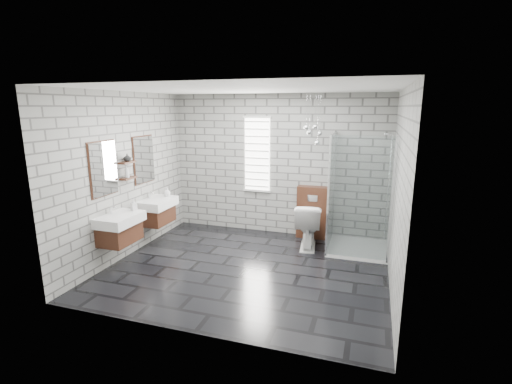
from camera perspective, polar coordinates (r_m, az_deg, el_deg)
The scene contains 20 objects.
floor at distance 5.91m, azimuth -1.37°, elevation -11.69°, with size 4.20×3.60×0.02m, color black.
ceiling at distance 5.38m, azimuth -1.54°, elevation 15.68°, with size 4.20×3.60×0.02m, color white.
wall_back at distance 7.19m, azimuth 3.29°, elevation 4.11°, with size 4.20×0.02×2.70m, color #979792.
wall_front at distance 3.87m, azimuth -10.29°, elevation -3.84°, with size 4.20×0.02×2.70m, color #979792.
wall_left at distance 6.48m, azimuth -19.39°, elevation 2.41°, with size 0.02×3.60×2.70m, color #979792.
wall_right at distance 5.20m, azimuth 21.08°, elevation -0.18°, with size 0.02×3.60×2.70m, color #979792.
vanity_left at distance 6.07m, azimuth -20.49°, elevation -4.12°, with size 0.47×0.70×1.57m.
vanity_right at distance 6.88m, azimuth -15.22°, elevation -1.79°, with size 0.47×0.70×1.57m.
shelf_lower at distance 6.40m, azimuth -19.06°, elevation 2.03°, with size 0.14×0.30×0.03m, color #472416.
shelf_upper at distance 6.36m, azimuth -19.23°, elevation 4.33°, with size 0.14×0.30×0.03m, color #472416.
window at distance 7.24m, azimuth 0.18°, elevation 5.79°, with size 0.56×0.05×1.48m.
cistern_panel at distance 7.12m, azimuth 8.74°, elevation -3.12°, with size 0.60×0.20×1.00m, color #472416.
flush_plate at distance 6.95m, azimuth 8.69°, elevation -0.97°, with size 0.18×0.01×0.12m, color silver.
shower_enclosure at distance 6.56m, azimuth 14.63°, elevation -4.78°, with size 1.00×1.00×2.03m.
pendant_cluster at distance 6.53m, azimuth 8.83°, elevation 9.12°, with size 0.30×0.23×0.89m.
toilet at distance 6.67m, azimuth 8.01°, elevation -5.08°, with size 0.45×0.79×0.81m, color white.
soap_bottle_a at distance 6.19m, azimuth -18.32°, elevation -1.86°, with size 0.08×0.08×0.18m, color #B2B2B2.
soap_bottle_b at distance 7.00m, azimuth -13.54°, elevation 0.01°, with size 0.12×0.12×0.16m, color #B2B2B2.
soap_bottle_c at distance 6.34m, azimuth -19.27°, elevation 2.97°, with size 0.08×0.08×0.20m, color #B2B2B2.
vase at distance 6.34m, azimuth -19.21°, elevation 5.02°, with size 0.12×0.12×0.12m, color #B2B2B2.
Camera 1 is at (1.77, -5.07, 2.46)m, focal length 26.00 mm.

